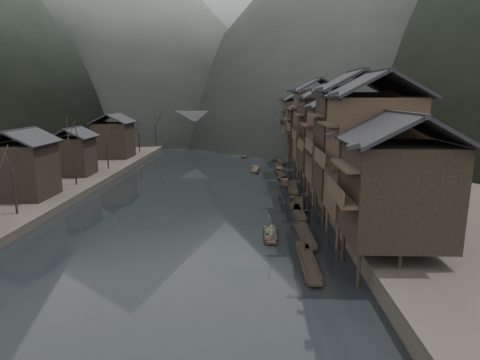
{
  "coord_description": "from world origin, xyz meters",
  "views": [
    {
      "loc": [
        6.77,
        -36.35,
        13.12
      ],
      "look_at": [
        5.27,
        13.58,
        2.5
      ],
      "focal_mm": 30.0,
      "sensor_mm": 36.0,
      "label": 1
    }
  ],
  "objects": [
    {
      "name": "boatman",
      "position": [
        8.58,
        -2.1,
        1.21
      ],
      "size": [
        0.59,
        0.41,
        1.55
      ],
      "primitive_type": "imported",
      "rotation": [
        0.0,
        0.0,
        3.06
      ],
      "color": "#5C5C5F",
      "rests_on": "hero_sampan"
    },
    {
      "name": "cargo_heap",
      "position": [
        8.54,
        -0.2,
        0.75
      ],
      "size": [
        1.06,
        1.39,
        0.64
      ],
      "primitive_type": "ellipsoid",
      "color": "black",
      "rests_on": "hero_sampan"
    },
    {
      "name": "left_bank",
      "position": [
        -35.0,
        40.0,
        0.6
      ],
      "size": [
        40.0,
        200.0,
        1.2
      ],
      "primitive_type": "cube",
      "color": "#2D2823",
      "rests_on": "ground"
    },
    {
      "name": "stilt_houses",
      "position": [
        17.28,
        19.19,
        9.03
      ],
      "size": [
        9.0,
        67.6,
        15.98
      ],
      "color": "black",
      "rests_on": "ground"
    },
    {
      "name": "bare_trees",
      "position": [
        -17.0,
        25.17,
        6.35
      ],
      "size": [
        3.89,
        73.94,
        7.79
      ],
      "color": "black",
      "rests_on": "left_bank"
    },
    {
      "name": "bamboo_pole",
      "position": [
        8.78,
        -2.1,
        3.69
      ],
      "size": [
        1.12,
        2.34,
        3.43
      ],
      "primitive_type": "cylinder",
      "rotation": [
        0.64,
        0.0,
        -0.43
      ],
      "color": "#8C7A51",
      "rests_on": "boatman"
    },
    {
      "name": "moored_sampans",
      "position": [
        11.96,
        26.21,
        0.2
      ],
      "size": [
        3.01,
        73.81,
        0.47
      ],
      "color": "black",
      "rests_on": "water"
    },
    {
      "name": "water",
      "position": [
        0.0,
        0.0,
        0.0
      ],
      "size": [
        300.0,
        300.0,
        0.0
      ],
      "primitive_type": "plane",
      "color": "black",
      "rests_on": "ground"
    },
    {
      "name": "midriver_boats",
      "position": [
        1.97,
        54.2,
        0.2
      ],
      "size": [
        12.69,
        44.33,
        0.45
      ],
      "color": "black",
      "rests_on": "water"
    },
    {
      "name": "stone_bridge",
      "position": [
        -0.0,
        72.0,
        5.11
      ],
      "size": [
        40.0,
        6.0,
        9.0
      ],
      "color": "#4C4C4F",
      "rests_on": "ground"
    },
    {
      "name": "left_houses",
      "position": [
        -20.5,
        20.12,
        5.66
      ],
      "size": [
        8.1,
        53.2,
        8.73
      ],
      "color": "black",
      "rests_on": "left_bank"
    },
    {
      "name": "hero_sampan",
      "position": [
        8.55,
        -0.42,
        0.2
      ],
      "size": [
        1.1,
        4.82,
        0.43
      ],
      "color": "black",
      "rests_on": "water"
    },
    {
      "name": "right_bank",
      "position": [
        35.0,
        40.0,
        0.9
      ],
      "size": [
        40.0,
        200.0,
        1.8
      ],
      "primitive_type": "cube",
      "color": "#2D2823",
      "rests_on": "ground"
    },
    {
      "name": "hills",
      "position": [
        6.86,
        166.66,
        52.56
      ],
      "size": [
        320.0,
        380.0,
        114.67
      ],
      "color": "black",
      "rests_on": "ground"
    }
  ]
}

